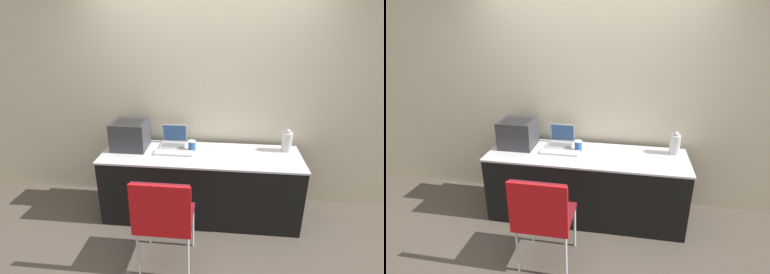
# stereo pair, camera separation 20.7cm
# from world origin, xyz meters

# --- Properties ---
(ground_plane) EXTENTS (14.00, 14.00, 0.00)m
(ground_plane) POSITION_xyz_m (0.00, 0.00, 0.00)
(ground_plane) COLOR brown
(wall_back) EXTENTS (8.00, 0.05, 2.60)m
(wall_back) POSITION_xyz_m (0.00, 0.76, 1.30)
(wall_back) COLOR beige
(wall_back) RESTS_ON ground_plane
(table) EXTENTS (2.14, 0.67, 0.76)m
(table) POSITION_xyz_m (0.00, 0.32, 0.38)
(table) COLOR black
(table) RESTS_ON ground_plane
(printer) EXTENTS (0.38, 0.36, 0.31)m
(printer) POSITION_xyz_m (-0.80, 0.41, 0.93)
(printer) COLOR #333338
(printer) RESTS_ON table
(laptop_left) EXTENTS (0.29, 0.26, 0.23)m
(laptop_left) POSITION_xyz_m (-0.33, 0.54, 0.81)
(laptop_left) COLOR #B7B7BC
(laptop_left) RESTS_ON table
(external_keyboard) EXTENTS (0.42, 0.14, 0.02)m
(external_keyboard) POSITION_xyz_m (-0.29, 0.30, 0.77)
(external_keyboard) COLOR silver
(external_keyboard) RESTS_ON table
(coffee_cup) EXTENTS (0.09, 0.09, 0.11)m
(coffee_cup) POSITION_xyz_m (-0.10, 0.41, 0.82)
(coffee_cup) COLOR #285699
(coffee_cup) RESTS_ON table
(metal_pitcher) EXTENTS (0.11, 0.11, 0.25)m
(metal_pitcher) POSITION_xyz_m (0.93, 0.51, 0.87)
(metal_pitcher) COLOR silver
(metal_pitcher) RESTS_ON table
(chair) EXTENTS (0.49, 0.46, 0.93)m
(chair) POSITION_xyz_m (-0.24, -0.55, 0.59)
(chair) COLOR maroon
(chair) RESTS_ON ground_plane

